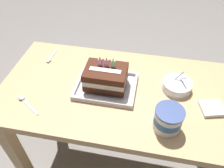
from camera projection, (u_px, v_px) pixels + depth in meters
The scene contains 9 objects.
ground_plane at pixel (116, 161), 1.58m from camera, with size 8.00×8.00×0.00m, color gray.
dining_table at pixel (117, 106), 1.16m from camera, with size 1.15×0.61×0.72m.
foil_tray at pixel (106, 86), 1.08m from camera, with size 0.29×0.23×0.02m.
birthday_cake at pixel (106, 77), 1.04m from camera, with size 0.19×0.14×0.14m.
bowl_stack at pixel (177, 85), 1.07m from camera, with size 0.14×0.14×0.09m.
ice_cream_tub at pixel (168, 119), 0.89m from camera, with size 0.12×0.12×0.10m.
serving_spoon_near_tray at pixel (23, 100), 1.02m from camera, with size 0.14×0.10×0.01m.
serving_spoon_by_bowls at pixel (50, 59), 1.24m from camera, with size 0.03×0.13×0.01m.
napkin_pile at pixel (212, 108), 0.98m from camera, with size 0.12×0.11×0.02m.
Camera 1 is at (0.12, -0.74, 1.50)m, focal length 35.98 mm.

